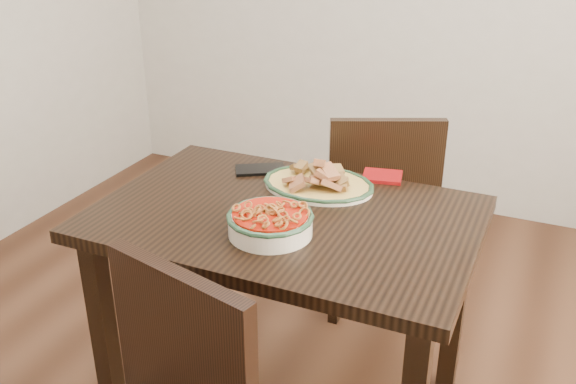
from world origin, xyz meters
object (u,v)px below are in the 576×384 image
at_px(fish_plate, 318,175).
at_px(noodle_bowl, 270,220).
at_px(dining_table, 285,243).
at_px(smartphone, 260,169).
at_px(chair_far, 379,205).

xyz_separation_m(fish_plate, noodle_bowl, (-0.01, -0.35, -0.00)).
relative_size(dining_table, smartphone, 6.69).
relative_size(fish_plate, smartphone, 2.14).
height_order(dining_table, noodle_bowl, noodle_bowl).
xyz_separation_m(chair_far, smartphone, (-0.32, -0.41, 0.26)).
relative_size(chair_far, fish_plate, 2.45).
xyz_separation_m(dining_table, chair_far, (0.11, 0.67, -0.14)).
bearing_deg(noodle_bowl, chair_far, 83.68).
bearing_deg(smartphone, fish_plate, -42.89).
bearing_deg(fish_plate, dining_table, -96.43).
bearing_deg(chair_far, smartphone, 28.51).
distance_m(dining_table, smartphone, 0.35).
xyz_separation_m(chair_far, noodle_bowl, (-0.09, -0.81, 0.29)).
bearing_deg(smartphone, chair_far, 21.26).
relative_size(dining_table, chair_far, 1.28).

